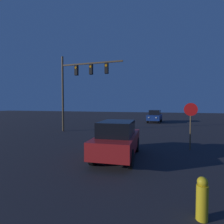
{
  "coord_description": "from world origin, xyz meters",
  "views": [
    {
      "loc": [
        3.42,
        2.47,
        2.45
      ],
      "look_at": [
        0.0,
        13.35,
        1.97
      ],
      "focal_mm": 28.0,
      "sensor_mm": 36.0,
      "label": 1
    }
  ],
  "objects": [
    {
      "name": "car_near",
      "position": [
        1.27,
        10.14,
        0.88
      ],
      "size": [
        1.93,
        4.19,
        1.71
      ],
      "rotation": [
        0.0,
        0.0,
        0.07
      ],
      "color": "#B21E1E",
      "rests_on": "ground_plane"
    },
    {
      "name": "car_far",
      "position": [
        1.85,
        27.37,
        0.88
      ],
      "size": [
        1.92,
        4.18,
        1.71
      ],
      "rotation": [
        0.0,
        0.0,
        3.08
      ],
      "color": "navy",
      "rests_on": "ground_plane"
    },
    {
      "name": "traffic_signal_mast",
      "position": [
        -4.13,
        16.52,
        4.71
      ],
      "size": [
        5.8,
        0.3,
        6.87
      ],
      "color": "brown",
      "rests_on": "ground_plane"
    },
    {
      "name": "stop_sign",
      "position": [
        4.65,
        12.65,
        1.77
      ],
      "size": [
        0.69,
        0.07,
        2.54
      ],
      "color": "brown",
      "rests_on": "ground_plane"
    },
    {
      "name": "fire_hydrant",
      "position": [
        4.16,
        6.49,
        0.46
      ],
      "size": [
        0.24,
        0.24,
        0.93
      ],
      "color": "gold",
      "rests_on": "ground_plane"
    }
  ]
}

